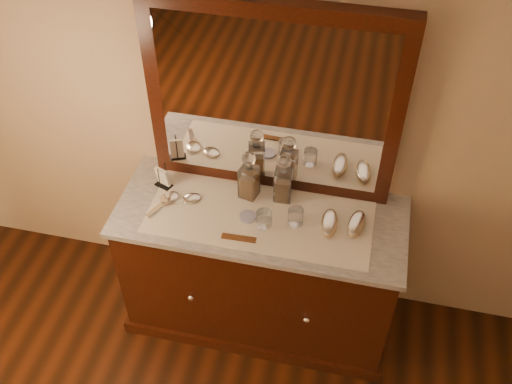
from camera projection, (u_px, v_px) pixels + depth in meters
dresser_cabinet at (260, 270)px, 3.18m from camera, size 1.40×0.55×0.82m
dresser_plinth at (260, 309)px, 3.43m from camera, size 1.46×0.59×0.08m
knob_left at (191, 298)px, 3.00m from camera, size 0.04×0.04×0.04m
knob_right at (306, 320)px, 2.90m from camera, size 0.04×0.04×0.04m
marble_top at (260, 217)px, 2.88m from camera, size 1.44×0.59×0.03m
mirror_frame at (272, 103)px, 2.69m from camera, size 1.20×0.08×1.00m
mirror_glass at (271, 107)px, 2.67m from camera, size 1.06×0.01×0.86m
lace_runner at (260, 217)px, 2.85m from camera, size 1.10×0.45×0.00m
pin_dish at (248, 217)px, 2.84m from camera, size 0.10×0.10×0.01m
comb at (239, 238)px, 2.75m from camera, size 0.17×0.04×0.01m
napkin_rack at (163, 178)px, 2.98m from camera, size 0.10×0.08×0.13m
decanter_left at (249, 179)px, 2.89m from camera, size 0.10×0.10×0.28m
decanter_right at (283, 182)px, 2.87m from camera, size 0.09×0.09×0.28m
brush_near at (329, 223)px, 2.79m from camera, size 0.08×0.18×0.05m
brush_far at (356, 224)px, 2.79m from camera, size 0.10×0.18×0.05m
hand_mirror_outer at (167, 200)px, 2.92m from camera, size 0.14×0.22×0.02m
hand_mirror_inner at (188, 199)px, 2.93m from camera, size 0.20×0.15×0.02m
tumblers at (280, 218)px, 2.79m from camera, size 0.22×0.12×0.09m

